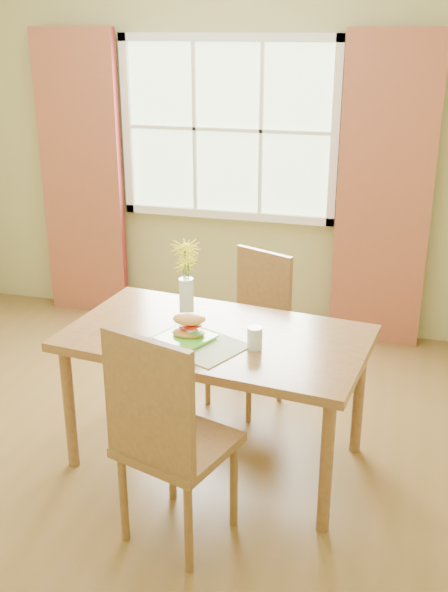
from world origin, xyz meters
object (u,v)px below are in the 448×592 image
(chair_far, at_px, (253,322))
(flower_vase, at_px, (186,269))
(croissant_sandwich, at_px, (189,326))
(chair_near, at_px, (165,433))
(water_glass, at_px, (255,338))
(dining_table, at_px, (216,347))

(chair_far, relative_size, flower_vase, 2.32)
(chair_far, height_order, croissant_sandwich, chair_far)
(chair_near, distance_m, flower_vase, 1.04)
(water_glass, distance_m, flower_vase, 0.60)
(croissant_sandwich, height_order, flower_vase, flower_vase)
(chair_far, distance_m, flower_vase, 0.72)
(flower_vase, bearing_deg, chair_near, -77.81)
(croissant_sandwich, distance_m, flower_vase, 0.39)
(dining_table, relative_size, water_glass, 14.46)
(water_glass, bearing_deg, chair_far, 103.42)
(chair_far, bearing_deg, flower_vase, -95.25)
(chair_near, xyz_separation_m, chair_far, (0.06, 1.40, -0.07))
(chair_near, height_order, chair_far, chair_near)
(flower_vase, bearing_deg, chair_far, 60.72)
(dining_table, height_order, chair_far, chair_far)
(chair_near, xyz_separation_m, croissant_sandwich, (-0.08, 0.60, 0.24))
(water_glass, bearing_deg, chair_near, -113.15)
(dining_table, height_order, flower_vase, flower_vase)
(dining_table, bearing_deg, chair_far, 94.12)
(flower_vase, bearing_deg, dining_table, -44.46)
(chair_far, xyz_separation_m, flower_vase, (-0.26, -0.47, 0.48))
(flower_vase, bearing_deg, croissant_sandwich, -69.97)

